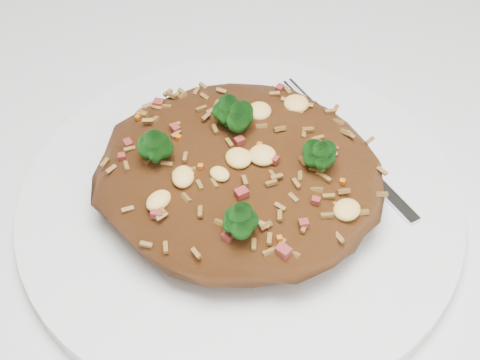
% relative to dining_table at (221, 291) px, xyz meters
% --- Properties ---
extents(dining_table, '(1.20, 0.80, 0.75)m').
position_rel_dining_table_xyz_m(dining_table, '(0.00, 0.00, 0.00)').
color(dining_table, silver).
rests_on(dining_table, ground).
extents(plate, '(0.30, 0.30, 0.01)m').
position_rel_dining_table_xyz_m(plate, '(0.01, 0.01, 0.10)').
color(plate, white).
rests_on(plate, dining_table).
extents(fried_rice, '(0.19, 0.17, 0.07)m').
position_rel_dining_table_xyz_m(fried_rice, '(0.01, 0.01, 0.13)').
color(fried_rice, brown).
rests_on(fried_rice, plate).
extents(fork, '(0.12, 0.13, 0.00)m').
position_rel_dining_table_xyz_m(fork, '(0.08, 0.07, 0.11)').
color(fork, silver).
rests_on(fork, plate).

